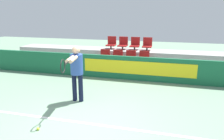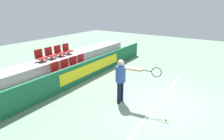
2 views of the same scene
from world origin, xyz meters
name	(u,v)px [view 2 (image 2 of 2)]	position (x,y,z in m)	size (l,w,h in m)	color
ground_plane	(162,104)	(0.00, 0.00, 0.00)	(30.00, 30.00, 0.00)	gray
court_baseline	(158,103)	(0.00, 0.14, 0.00)	(6.03, 0.08, 0.01)	white
barrier_wall	(83,72)	(0.02, 3.73, 0.45)	(10.93, 0.14, 0.89)	#19603D
bleacher_tier_front	(73,74)	(0.00, 4.35, 0.21)	(10.53, 1.08, 0.43)	#9E9E99
bleacher_tier_middle	(58,66)	(0.00, 5.42, 0.43)	(10.53, 1.08, 0.85)	#9E9E99
stadium_chair_0	(57,69)	(-0.82, 4.47, 0.66)	(0.40, 0.42, 0.55)	#333333
stadium_chair_1	(66,66)	(-0.27, 4.47, 0.66)	(0.40, 0.42, 0.55)	#333333
stadium_chair_2	(75,63)	(0.27, 4.47, 0.66)	(0.40, 0.42, 0.55)	#333333
stadium_chair_3	(83,60)	(0.82, 4.47, 0.66)	(0.40, 0.42, 0.55)	#333333
stadium_chair_4	(40,56)	(-0.82, 5.55, 1.09)	(0.40, 0.42, 0.55)	#333333
stadium_chair_5	(50,54)	(-0.27, 5.55, 1.09)	(0.40, 0.42, 0.55)	#333333
stadium_chair_6	(59,52)	(0.27, 5.55, 1.09)	(0.40, 0.42, 0.55)	#333333
stadium_chair_7	(67,49)	(0.82, 5.55, 1.09)	(0.40, 0.42, 0.55)	#333333
tennis_player	(122,77)	(-0.66, 1.25, 0.99)	(0.42, 1.51, 1.59)	black
tennis_ball	(166,120)	(-0.85, -0.41, 0.03)	(0.07, 0.07, 0.07)	#CCDB33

